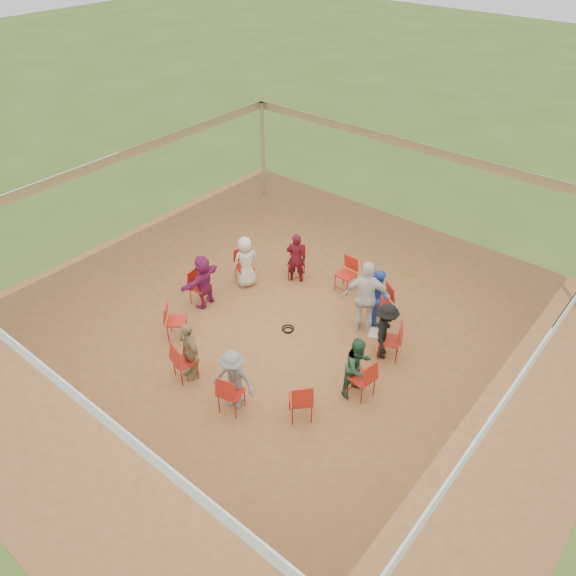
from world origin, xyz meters
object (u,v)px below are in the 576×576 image
Objects in this scene: chair_5 at (200,287)px; person_seated_0 at (385,331)px; chair_6 at (176,321)px; chair_0 at (390,340)px; cable_coil at (288,329)px; chair_8 at (231,393)px; chair_4 at (244,267)px; chair_9 at (301,400)px; chair_10 at (362,378)px; person_seated_7 at (358,367)px; chair_2 at (346,275)px; person_seated_1 at (377,295)px; standing_person at (366,297)px; person_seated_6 at (234,380)px; laptop at (377,331)px; person_seated_2 at (296,258)px; person_seated_4 at (203,281)px; chair_1 at (381,302)px; chair_3 at (297,263)px; person_seated_3 at (246,262)px; chair_7 at (185,361)px; person_seated_5 at (189,350)px.

person_seated_0 is (4.37, 1.17, 0.23)m from chair_5.
chair_0 is at bearing 81.82° from chair_6.
chair_8 is at bearing -74.87° from cable_coil.
chair_9 is (3.86, -2.59, 0.00)m from chair_4.
chair_10 is at bearing 98.18° from chair_4.
chair_8 is 2.49m from person_seated_7.
cable_coil is at bearing 88.22° from chair_2.
person_seated_7 is at bearing 147.27° from person_seated_1.
standing_person is at bearing 93.52° from chair_6.
chair_2 is 1.00× the size of chair_5.
chair_6 is 0.67× the size of person_seated_0.
person_seated_7 is (1.61, 1.79, 0.00)m from person_seated_6.
standing_person is at bearing 121.64° from chair_4.
chair_8 is 0.67× the size of person_seated_0.
chair_4 reaches higher than laptop.
laptop is (3.06, -1.08, -0.04)m from person_seated_2.
chair_2 is 4.65m from chair_8.
chair_4 is 1.31m from person_seated_4.
laptop is at bearing 108.15° from standing_person.
chair_1 and chair_6 have the same top height.
chair_3 is at bearing 49.09° from chair_0.
person_seated_1 is at bearing 21.47° from chair_0.
chair_3 reaches higher than cable_coil.
chair_8 is at bearing 81.60° from person_seated_2.
standing_person is at bearing 122.74° from person_seated_3.
person_seated_3 is 0.75× the size of standing_person.
person_seated_0 is 4.05m from person_seated_3.
person_seated_2 is at bearing 90.00° from chair_3.
chair_4 is 4.65m from chair_10.
chair_9 is at bearing 163.64° from chair_10.
chair_4 is 4.65m from chair_9.
chair_10 is (1.01, -2.33, 0.00)m from chair_1.
chair_2 is 2.40m from laptop.
person_seated_4 is at bearing 97.97° from chair_10.
person_seated_4 is at bearing 144.94° from chair_7.
chair_3 is at bearing 16.36° from chair_2.
chair_3 is 2.26× the size of laptop.
chair_7 is at bearing 32.73° from chair_5.
chair_0 and chair_6 have the same top height.
person_seated_0 is at bearing 129.61° from chair_3.
chair_3 is 4.65m from chair_9.
person_seated_6 is (-1.16, -0.58, 0.23)m from chair_9.
chair_5 is 2.26× the size of laptop.
chair_10 is at bearing 47.79° from person_seated_5.
chair_4 is at bearing 98.18° from chair_9.
chair_8 is at bearing 47.79° from person_seated_4.
person_seated_3 is at bearing 50.39° from chair_1.
chair_2 is at bearing 65.45° from chair_9.
person_seated_4 is 4.41m from person_seated_7.
person_seated_2 is at bearing -44.35° from standing_person.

